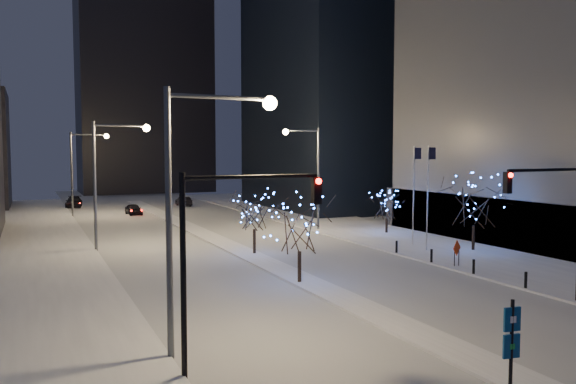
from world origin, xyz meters
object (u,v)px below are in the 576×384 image
street_lamp_w_mid (109,167)px  street_lamp_w_far (81,162)px  street_lamp_w_near (197,183)px  car_near (134,209)px  holiday_tree_median_far (254,210)px  holiday_tree_plaza_near (474,203)px  car_far (74,202)px  street_lamp_east (310,165)px  construction_sign (457,250)px  car_mid (184,201)px  holiday_tree_plaza_far (387,205)px  traffic_signal_east (559,211)px  wayfinding_sign (512,340)px  holiday_tree_median_near (300,225)px  traffic_signal_west (228,237)px

street_lamp_w_mid → street_lamp_w_far: 25.00m
street_lamp_w_near → car_near: bearing=83.2°
street_lamp_w_mid → holiday_tree_median_far: bearing=-35.4°
holiday_tree_plaza_near → car_far: bearing=116.9°
street_lamp_east → car_near: street_lamp_east is taller
holiday_tree_median_far → construction_sign: size_ratio=2.85×
car_mid → construction_sign: size_ratio=2.31×
car_far → holiday_tree_plaza_far: bearing=-50.8°
car_far → traffic_signal_east: bearing=-67.0°
holiday_tree_plaza_far → street_lamp_east: bearing=138.7°
street_lamp_east → car_far: size_ratio=1.98×
wayfinding_sign → holiday_tree_plaza_near: bearing=57.1°
street_lamp_w_near → construction_sign: 22.15m
construction_sign → holiday_tree_plaza_near: bearing=15.8°
holiday_tree_plaza_far → holiday_tree_median_near: bearing=-138.1°
traffic_signal_west → car_mid: traffic_signal_west is taller
wayfinding_sign → construction_sign: size_ratio=1.88×
street_lamp_w_mid → street_lamp_w_near: bearing=-90.0°
traffic_signal_west → holiday_tree_plaza_far: size_ratio=1.71×
holiday_tree_median_near → wayfinding_sign: size_ratio=1.62×
holiday_tree_median_far → wayfinding_sign: (-1.98, -26.29, -1.37)m
street_lamp_w_far → holiday_tree_median_near: bearing=-78.5°
holiday_tree_plaza_far → holiday_tree_median_far: bearing=-162.3°
street_lamp_w_mid → construction_sign: 26.47m
traffic_signal_west → holiday_tree_plaza_near: (24.77, 14.59, -0.97)m
holiday_tree_plaza_far → car_mid: bearing=106.7°
traffic_signal_west → construction_sign: 22.21m
street_lamp_w_near → car_mid: (14.18, 57.83, -5.84)m
street_lamp_w_far → holiday_tree_median_far: street_lamp_w_far is taller
holiday_tree_plaza_far → wayfinding_sign: (-17.12, -31.12, -0.74)m
street_lamp_east → holiday_tree_median_near: size_ratio=1.92×
traffic_signal_west → construction_sign: (19.34, 10.31, -3.58)m
street_lamp_w_near → street_lamp_w_far: size_ratio=1.00×
traffic_signal_west → car_near: traffic_signal_west is taller
car_near → car_mid: 11.67m
holiday_tree_median_near → holiday_tree_plaza_far: 21.71m
car_near → holiday_tree_plaza_near: holiday_tree_plaza_near is taller
car_far → construction_sign: (19.90, -54.16, 0.45)m
street_lamp_w_near → traffic_signal_west: 2.70m
holiday_tree_plaza_near → street_lamp_w_near: bearing=-153.5°
street_lamp_w_mid → holiday_tree_plaza_far: street_lamp_w_mid is taller
holiday_tree_median_near → holiday_tree_plaza_near: holiday_tree_plaza_near is taller
street_lamp_w_far → street_lamp_east: 29.08m
street_lamp_w_mid → wayfinding_sign: (7.46, -33.00, -4.52)m
street_lamp_w_mid → car_mid: street_lamp_w_mid is taller
car_far → holiday_tree_median_near: size_ratio=0.97×
car_mid → holiday_tree_plaza_far: (10.40, -34.71, 2.07)m
traffic_signal_west → wayfinding_sign: size_ratio=2.17×
holiday_tree_plaza_far → construction_sign: 15.63m
car_near → holiday_tree_median_far: holiday_tree_median_far is taller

